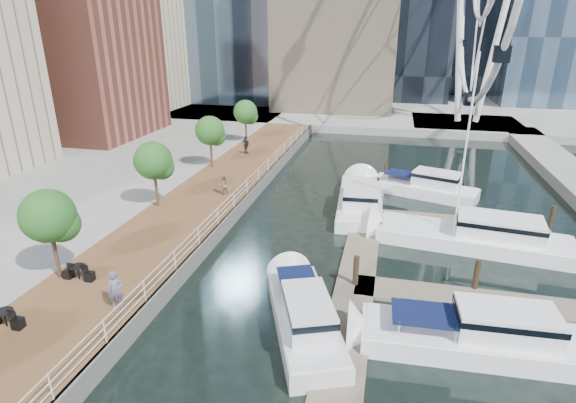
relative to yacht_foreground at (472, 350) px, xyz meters
The scene contains 14 objects.
ground 9.21m from the yacht_foreground, 153.36° to the right, with size 520.00×520.00×0.00m, color black.
boardwalk 20.38m from the yacht_foreground, 147.75° to the left, with size 6.00×60.00×1.00m, color brown.
seawall 17.91m from the yacht_foreground, 142.62° to the left, with size 0.25×60.00×1.00m, color #595954.
land_far 98.22m from the yacht_foreground, 94.81° to the left, with size 200.00×114.00×1.00m, color gray.
pier 48.22m from the yacht_foreground, 83.13° to the left, with size 14.00×12.00×1.00m, color gray.
railing 18.05m from the yacht_foreground, 142.82° to the left, with size 0.10×60.00×1.05m, color white, non-canonical shape.
floating_docks 5.88m from the yacht_foreground, 92.59° to the left, with size 16.00×34.00×2.60m.
midrise_condos 49.42m from the yacht_foreground, 151.51° to the left, with size 19.00×67.00×28.00m.
street_trees 22.39m from the yacht_foreground, 153.31° to the left, with size 2.60×42.60×4.60m.
yacht_foreground is the anchor object (origin of this frame).
pedestrian_near 15.51m from the yacht_foreground, behind, with size 0.65×0.43×1.78m, color #545A71.
pedestrian_mid 20.80m from the yacht_foreground, 140.44° to the left, with size 0.73×0.57×1.51m, color #7D5D56.
pedestrian_far 30.92m from the yacht_foreground, 125.77° to the left, with size 1.08×0.45×1.85m, color #2D3339.
moored_yachts 9.70m from the yacht_foreground, 84.80° to the left, with size 23.65×33.62×11.50m.
Camera 1 is at (4.19, -12.58, 12.55)m, focal length 28.00 mm.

